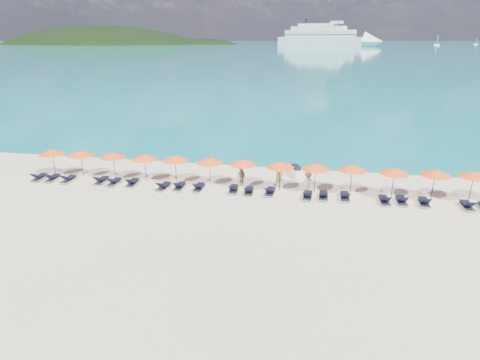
# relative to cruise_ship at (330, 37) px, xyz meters

# --- Properties ---
(ground) EXTENTS (1400.00, 1400.00, 0.00)m
(ground) POSITION_rel_cruise_ship_xyz_m (-19.98, -506.04, -9.52)
(ground) COLOR beige
(sea) EXTENTS (1600.00, 1300.00, 0.01)m
(sea) POSITION_rel_cruise_ship_xyz_m (-19.98, 153.96, -9.52)
(sea) COLOR #1FA9B2
(sea) RESTS_ON ground
(headland_main) EXTENTS (374.00, 242.00, 126.50)m
(headland_main) POSITION_rel_cruise_ship_xyz_m (-319.98, 33.96, -47.52)
(headland_main) COLOR black
(headland_main) RESTS_ON ground
(headland_small) EXTENTS (162.00, 126.00, 85.50)m
(headland_small) POSITION_rel_cruise_ship_xyz_m (-169.98, 53.96, -44.52)
(headland_small) COLOR black
(headland_small) RESTS_ON ground
(cruise_ship) EXTENTS (128.38, 73.13, 36.59)m
(cruise_ship) POSITION_rel_cruise_ship_xyz_m (0.00, 0.00, 0.00)
(cruise_ship) COLOR white
(cruise_ship) RESTS_ON ground
(sailboat_near) EXTENTS (6.77, 2.26, 12.40)m
(sailboat_near) POSITION_rel_cruise_ship_xyz_m (132.11, 31.27, -8.25)
(sailboat_near) COLOR white
(sailboat_near) RESTS_ON ground
(sailboat_far) EXTENTS (5.11, 1.70, 9.38)m
(sailboat_far) POSITION_rel_cruise_ship_xyz_m (198.24, 93.85, -8.56)
(sailboat_far) COLOR white
(sailboat_far) RESTS_ON ground
(jetski) EXTENTS (1.84, 2.52, 0.85)m
(jetski) POSITION_rel_cruise_ship_xyz_m (-16.34, -497.68, -9.17)
(jetski) COLOR white
(jetski) RESTS_ON ground
(beachgoer_a) EXTENTS (0.73, 0.68, 1.68)m
(beachgoer_a) POSITION_rel_cruise_ship_xyz_m (-17.37, -500.77, -8.68)
(beachgoer_a) COLOR tan
(beachgoer_a) RESTS_ON ground
(beachgoer_b) EXTENTS (0.88, 0.80, 1.57)m
(beachgoer_b) POSITION_rel_cruise_ship_xyz_m (-20.20, -501.28, -8.74)
(beachgoer_b) COLOR tan
(beachgoer_b) RESTS_ON ground
(beachgoer_c) EXTENTS (1.03, 0.52, 1.56)m
(beachgoer_c) POSITION_rel_cruise_ship_xyz_m (-15.21, -501.45, -8.74)
(beachgoer_c) COLOR tan
(beachgoer_c) RESTS_ON ground
(umbrella_0) EXTENTS (2.10, 2.10, 2.28)m
(umbrella_0) POSITION_rel_cruise_ship_xyz_m (-35.74, -501.32, -7.50)
(umbrella_0) COLOR black
(umbrella_0) RESTS_ON ground
(umbrella_1) EXTENTS (2.10, 2.10, 2.28)m
(umbrella_1) POSITION_rel_cruise_ship_xyz_m (-33.27, -501.25, -7.50)
(umbrella_1) COLOR black
(umbrella_1) RESTS_ON ground
(umbrella_2) EXTENTS (2.10, 2.10, 2.28)m
(umbrella_2) POSITION_rel_cruise_ship_xyz_m (-30.47, -501.31, -7.50)
(umbrella_2) COLOR black
(umbrella_2) RESTS_ON ground
(umbrella_3) EXTENTS (2.10, 2.10, 2.28)m
(umbrella_3) POSITION_rel_cruise_ship_xyz_m (-27.82, -501.33, -7.50)
(umbrella_3) COLOR black
(umbrella_3) RESTS_ON ground
(umbrella_4) EXTENTS (2.10, 2.10, 2.28)m
(umbrella_4) POSITION_rel_cruise_ship_xyz_m (-25.36, -501.26, -7.50)
(umbrella_4) COLOR black
(umbrella_4) RESTS_ON ground
(umbrella_5) EXTENTS (2.10, 2.10, 2.28)m
(umbrella_5) POSITION_rel_cruise_ship_xyz_m (-22.61, -501.34, -7.50)
(umbrella_5) COLOR black
(umbrella_5) RESTS_ON ground
(umbrella_6) EXTENTS (2.10, 2.10, 2.28)m
(umbrella_6) POSITION_rel_cruise_ship_xyz_m (-20.08, -501.30, -7.50)
(umbrella_6) COLOR black
(umbrella_6) RESTS_ON ground
(umbrella_7) EXTENTS (2.10, 2.10, 2.28)m
(umbrella_7) POSITION_rel_cruise_ship_xyz_m (-17.29, -501.47, -7.50)
(umbrella_7) COLOR black
(umbrella_7) RESTS_ON ground
(umbrella_8) EXTENTS (2.10, 2.10, 2.28)m
(umbrella_8) POSITION_rel_cruise_ship_xyz_m (-14.74, -501.42, -7.50)
(umbrella_8) COLOR black
(umbrella_8) RESTS_ON ground
(umbrella_9) EXTENTS (2.10, 2.10, 2.28)m
(umbrella_9) POSITION_rel_cruise_ship_xyz_m (-12.16, -501.25, -7.50)
(umbrella_9) COLOR black
(umbrella_9) RESTS_ON ground
(umbrella_10) EXTENTS (2.10, 2.10, 2.28)m
(umbrella_10) POSITION_rel_cruise_ship_xyz_m (-9.33, -501.48, -7.50)
(umbrella_10) COLOR black
(umbrella_10) RESTS_ON ground
(umbrella_11) EXTENTS (2.10, 2.10, 2.28)m
(umbrella_11) POSITION_rel_cruise_ship_xyz_m (-6.65, -501.38, -7.50)
(umbrella_11) COLOR black
(umbrella_11) RESTS_ON ground
(umbrella_12) EXTENTS (2.10, 2.10, 2.28)m
(umbrella_12) POSITION_rel_cruise_ship_xyz_m (-4.16, -501.29, -7.50)
(umbrella_12) COLOR black
(umbrella_12) RESTS_ON ground
(lounger_0) EXTENTS (0.70, 1.73, 0.66)m
(lounger_0) POSITION_rel_cruise_ship_xyz_m (-36.36, -502.57, -9.29)
(lounger_0) COLOR silver
(lounger_0) RESTS_ON ground
(lounger_1) EXTENTS (0.75, 1.74, 0.66)m
(lounger_1) POSITION_rel_cruise_ship_xyz_m (-35.22, -502.51, -9.29)
(lounger_1) COLOR silver
(lounger_1) RESTS_ON ground
(lounger_2) EXTENTS (0.63, 1.70, 0.66)m
(lounger_2) POSITION_rel_cruise_ship_xyz_m (-33.82, -502.52, -9.29)
(lounger_2) COLOR silver
(lounger_2) RESTS_ON ground
(lounger_3) EXTENTS (0.62, 1.70, 0.66)m
(lounger_3) POSITION_rel_cruise_ship_xyz_m (-31.10, -502.39, -9.29)
(lounger_3) COLOR silver
(lounger_3) RESTS_ON ground
(lounger_4) EXTENTS (0.67, 1.72, 0.66)m
(lounger_4) POSITION_rel_cruise_ship_xyz_m (-29.95, -502.49, -9.29)
(lounger_4) COLOR silver
(lounger_4) RESTS_ON ground
(lounger_5) EXTENTS (0.71, 1.73, 0.66)m
(lounger_5) POSITION_rel_cruise_ship_xyz_m (-28.51, -502.40, -9.29)
(lounger_5) COLOR silver
(lounger_5) RESTS_ON ground
(lounger_6) EXTENTS (0.79, 1.76, 0.66)m
(lounger_6) POSITION_rel_cruise_ship_xyz_m (-25.86, -502.75, -9.29)
(lounger_6) COLOR silver
(lounger_6) RESTS_ON ground
(lounger_7) EXTENTS (0.67, 1.72, 0.66)m
(lounger_7) POSITION_rel_cruise_ship_xyz_m (-24.69, -502.51, -9.29)
(lounger_7) COLOR silver
(lounger_7) RESTS_ON ground
(lounger_8) EXTENTS (0.63, 1.70, 0.66)m
(lounger_8) POSITION_rel_cruise_ship_xyz_m (-23.20, -502.46, -9.29)
(lounger_8) COLOR silver
(lounger_8) RESTS_ON ground
(lounger_9) EXTENTS (0.79, 1.75, 0.66)m
(lounger_9) POSITION_rel_cruise_ship_xyz_m (-20.58, -502.38, -9.29)
(lounger_9) COLOR silver
(lounger_9) RESTS_ON ground
(lounger_10) EXTENTS (0.73, 1.74, 0.66)m
(lounger_10) POSITION_rel_cruise_ship_xyz_m (-19.42, -502.55, -9.29)
(lounger_10) COLOR silver
(lounger_10) RESTS_ON ground
(lounger_11) EXTENTS (0.73, 1.74, 0.66)m
(lounger_11) POSITION_rel_cruise_ship_xyz_m (-17.88, -502.39, -9.29)
(lounger_11) COLOR silver
(lounger_11) RESTS_ON ground
(lounger_12) EXTENTS (0.71, 1.73, 0.66)m
(lounger_12) POSITION_rel_cruise_ship_xyz_m (-15.20, -502.70, -9.29)
(lounger_12) COLOR silver
(lounger_12) RESTS_ON ground
(lounger_13) EXTENTS (0.64, 1.71, 0.66)m
(lounger_13) POSITION_rel_cruise_ship_xyz_m (-14.09, -502.49, -9.29)
(lounger_13) COLOR silver
(lounger_13) RESTS_ON ground
(lounger_14) EXTENTS (0.62, 1.70, 0.66)m
(lounger_14) POSITION_rel_cruise_ship_xyz_m (-12.60, -502.37, -9.29)
(lounger_14) COLOR silver
(lounger_14) RESTS_ON ground
(lounger_15) EXTENTS (0.68, 1.72, 0.66)m
(lounger_15) POSITION_rel_cruise_ship_xyz_m (-9.97, -502.62, -9.29)
(lounger_15) COLOR silver
(lounger_15) RESTS_ON ground
(lounger_16) EXTENTS (0.64, 1.71, 0.66)m
(lounger_16) POSITION_rel_cruise_ship_xyz_m (-8.83, -502.45, -9.29)
(lounger_16) COLOR silver
(lounger_16) RESTS_ON ground
(lounger_17) EXTENTS (0.71, 1.73, 0.66)m
(lounger_17) POSITION_rel_cruise_ship_xyz_m (-7.37, -502.47, -9.29)
(lounger_17) COLOR silver
(lounger_17) RESTS_ON ground
(lounger_18) EXTENTS (0.65, 1.71, 0.66)m
(lounger_18) POSITION_rel_cruise_ship_xyz_m (-4.68, -502.56, -9.29)
(lounger_18) COLOR silver
(lounger_18) RESTS_ON ground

